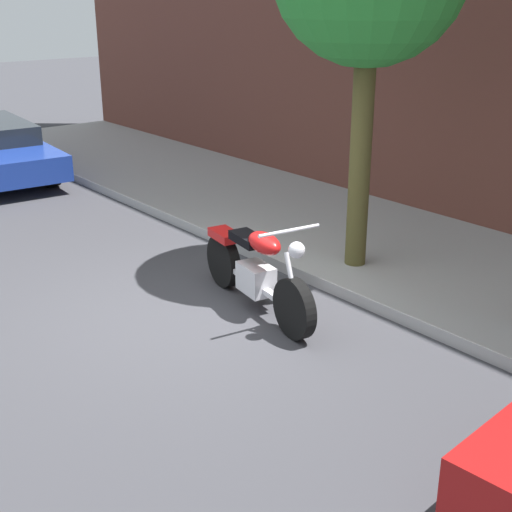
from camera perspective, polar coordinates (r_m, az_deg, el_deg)
ground_plane at (r=7.87m, az=-5.62°, el=-4.62°), size 60.00×60.00×0.00m
sidewalk at (r=9.85m, az=10.03°, el=0.88°), size 21.97×3.21×0.14m
motorcycle at (r=7.76m, az=0.02°, el=-1.20°), size 2.20×0.77×1.14m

